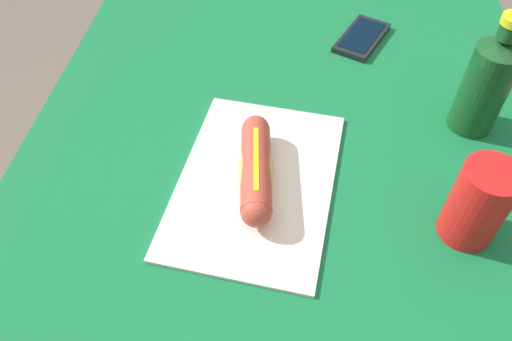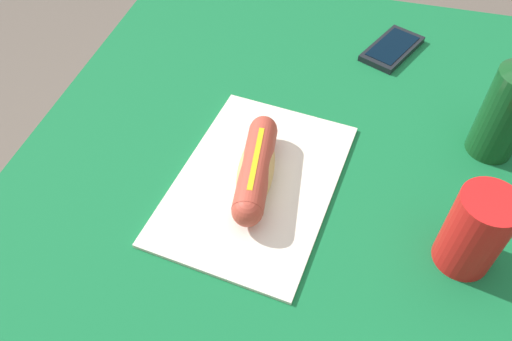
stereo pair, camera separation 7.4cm
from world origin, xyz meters
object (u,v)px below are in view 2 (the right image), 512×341
at_px(cell_phone, 392,48).
at_px(drinking_cup, 475,231).
at_px(hot_dog, 256,169).
at_px(soda_bottle, 509,107).

relative_size(cell_phone, drinking_cup, 1.23).
height_order(cell_phone, drinking_cup, drinking_cup).
bearing_deg(drinking_cup, hot_dog, -100.39).
bearing_deg(drinking_cup, cell_phone, -164.11).
distance_m(cell_phone, drinking_cup, 0.47).
height_order(hot_dog, drinking_cup, drinking_cup).
bearing_deg(soda_bottle, drinking_cup, -11.46).
bearing_deg(hot_dog, drinking_cup, 79.61).
bearing_deg(cell_phone, drinking_cup, 15.89).
height_order(hot_dog, cell_phone, hot_dog).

